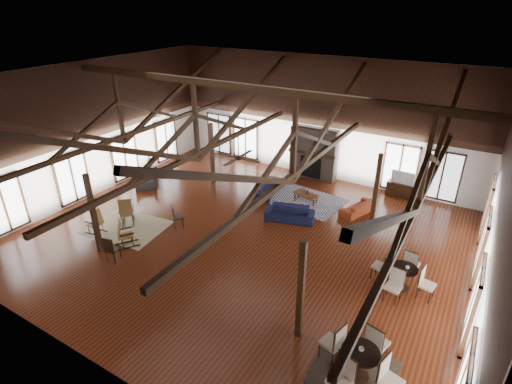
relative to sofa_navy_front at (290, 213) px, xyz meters
The scene contains 31 objects.
floor 2.31m from the sofa_navy_front, 114.83° to the right, with size 16.00×16.00×0.00m, color #5D2513.
ceiling 6.15m from the sofa_navy_front, 114.83° to the right, with size 16.00×14.00×0.02m, color black.
wall_back 5.70m from the sofa_navy_front, 101.07° to the left, with size 16.00×0.02×6.00m, color white.
wall_front 9.52m from the sofa_navy_front, 96.05° to the right, with size 16.00×0.02×6.00m, color white.
wall_left 9.59m from the sofa_navy_front, 166.93° to the right, with size 0.02×14.00×6.00m, color white.
wall_right 7.82m from the sofa_navy_front, 16.47° to the right, with size 0.02×14.00×6.00m, color white.
roof_truss 4.38m from the sofa_navy_front, 114.83° to the right, with size 15.60×14.07×3.14m.
post_grid 2.60m from the sofa_navy_front, 114.83° to the right, with size 8.16×7.16×3.05m.
fireplace 4.79m from the sofa_navy_front, 101.84° to the left, with size 2.50×0.69×2.60m.
ceiling_fan 4.64m from the sofa_navy_front, 98.54° to the right, with size 1.60×1.60×0.75m.
sofa_navy_front is the anchor object (origin of this frame).
sofa_navy_left 2.72m from the sofa_navy_front, 140.46° to the left, with size 0.81×2.08×0.61m, color #131635.
sofa_orange 3.05m from the sofa_navy_front, 42.51° to the left, with size 0.69×1.77×0.52m, color #94381C.
coffee_table 1.82m from the sofa_navy_front, 92.55° to the left, with size 1.21×0.86×0.42m.
vase 1.85m from the sofa_navy_front, 91.10° to the left, with size 0.17×0.17×0.17m, color #B2B2B2.
armchair 7.54m from the sofa_navy_front, behind, with size 1.08×0.95×0.70m, color #302F32.
side_table_lamp 8.02m from the sofa_navy_front, behind, with size 0.48×0.48×1.24m.
rocking_chair_a 6.68m from the sofa_navy_front, 146.43° to the right, with size 0.95×0.97×1.15m.
rocking_chair_b 6.61m from the sofa_navy_front, 131.93° to the right, with size 0.86×0.96×1.10m.
rocking_chair_c 7.71m from the sofa_navy_front, 141.46° to the right, with size 0.85×0.54×1.03m.
side_chair_a 4.67m from the sofa_navy_front, 141.59° to the right, with size 0.59×0.59×0.99m.
side_chair_b 7.09m from the sofa_navy_front, 124.83° to the right, with size 0.49×0.49×0.98m.
cafe_table_near 7.76m from the sofa_navy_front, 51.24° to the right, with size 2.21×2.21×1.13m.
cafe_table_far 5.42m from the sofa_navy_front, 22.51° to the right, with size 2.03×2.03×1.04m.
cup_near 7.75m from the sofa_navy_front, 51.13° to the right, with size 0.12×0.12×0.10m, color #B2B2B2.
cup_far 5.52m from the sofa_navy_front, 22.10° to the right, with size 0.12×0.12×0.09m, color #B2B2B2.
tv_console 5.82m from the sofa_navy_front, 53.32° to the left, with size 1.31×0.49×0.66m, color black.
television 5.86m from the sofa_navy_front, 53.27° to the left, with size 1.05×0.14×0.60m, color #B2B2B2.
rug_tan 6.64m from the sofa_navy_front, 143.76° to the right, with size 2.96×2.32×0.01m, color tan.
rug_navy 1.96m from the sofa_navy_front, 94.82° to the left, with size 3.28×2.46×0.01m, color #171842.
rug_dark 7.65m from the sofa_navy_front, 51.51° to the right, with size 1.99×1.81×0.01m, color black.
Camera 1 is at (7.16, -11.11, 8.36)m, focal length 28.00 mm.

